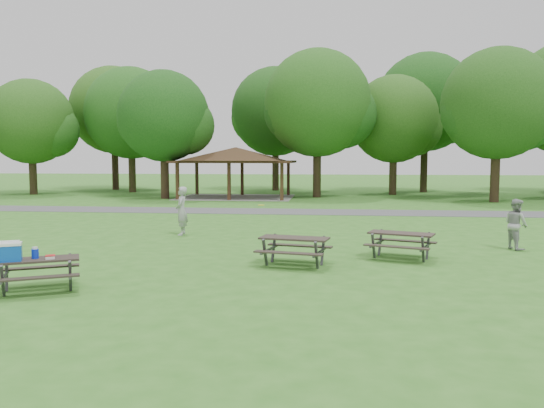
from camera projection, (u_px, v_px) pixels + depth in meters
The scene contains 18 objects.
ground at pixel (222, 260), 15.48m from camera, with size 160.00×160.00×0.00m, color #317120.
asphalt_path at pixel (275, 211), 29.33m from camera, with size 120.00×3.20×0.02m, color #4C4C4F.
pavilion at pixel (236, 157), 39.42m from camera, with size 8.60×7.01×3.76m.
tree_row_b at pixel (32, 124), 42.62m from camera, with size 7.14×6.80×9.28m.
tree_row_c at pixel (132, 116), 45.21m from camera, with size 8.19×7.80×10.67m.
tree_row_d at pixel (165, 119), 38.28m from camera, with size 6.93×6.60×9.27m.
tree_row_e at pixel (319, 106), 39.41m from camera, with size 8.40×8.00×11.02m.
tree_row_f at pixel (395, 122), 42.28m from camera, with size 7.35×7.00×9.55m.
tree_row_g at pixel (499, 107), 35.12m from camera, with size 7.77×7.40×10.25m.
tree_deep_a at pixel (115, 113), 48.96m from camera, with size 8.40×8.00×11.38m.
tree_deep_b at pixel (277, 114), 47.78m from camera, with size 8.40×8.00×11.13m.
tree_deep_c at pixel (427, 105), 45.26m from camera, with size 8.82×8.40×11.90m.
picnic_table_near at pixel (29, 261), 11.70m from camera, with size 2.19×2.04×1.21m.
picnic_table_middle at pixel (294, 244), 14.62m from camera, with size 2.13×1.84×0.81m.
picnic_table_far at pixel (401, 239), 15.58m from camera, with size 2.25×2.03×0.80m.
frisbee_in_flight at pixel (261, 205), 19.48m from camera, with size 0.31×0.31×0.02m.
frisbee_thrower at pixel (182, 211), 20.38m from camera, with size 0.68×0.45×1.87m, color #A4A4A7.
frisbee_catcher at pixel (516, 224), 17.17m from camera, with size 0.80×0.63×1.65m, color #A1A1A4.
Camera 1 is at (3.18, -15.01, 2.97)m, focal length 35.00 mm.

